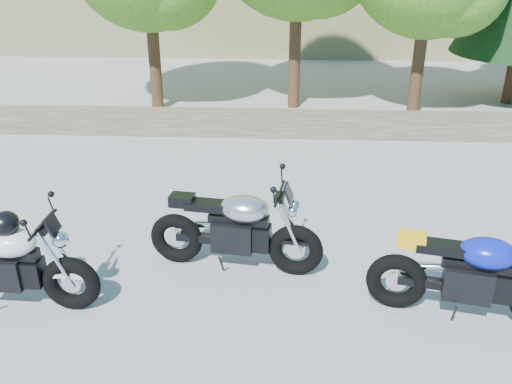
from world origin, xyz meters
TOP-DOWN VIEW (x-y plane):
  - ground at (0.00, 0.00)m, footprint 90.00×90.00m
  - stone_wall at (0.00, 5.50)m, footprint 22.00×0.55m
  - silver_bike at (-0.02, 0.24)m, footprint 2.29×0.72m
  - white_bike at (-2.65, -0.70)m, footprint 2.25×0.71m
  - blue_bike at (2.70, -0.67)m, footprint 2.27×0.81m

SIDE VIEW (x-z plane):
  - ground at x=0.00m, z-range 0.00..0.00m
  - stone_wall at x=0.00m, z-range 0.00..0.50m
  - blue_bike at x=2.70m, z-range -0.02..1.13m
  - silver_bike at x=-0.02m, z-range -0.02..1.14m
  - white_bike at x=-2.65m, z-range -0.01..1.23m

